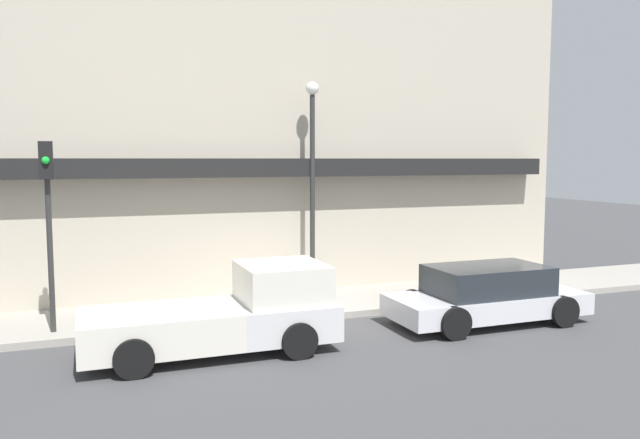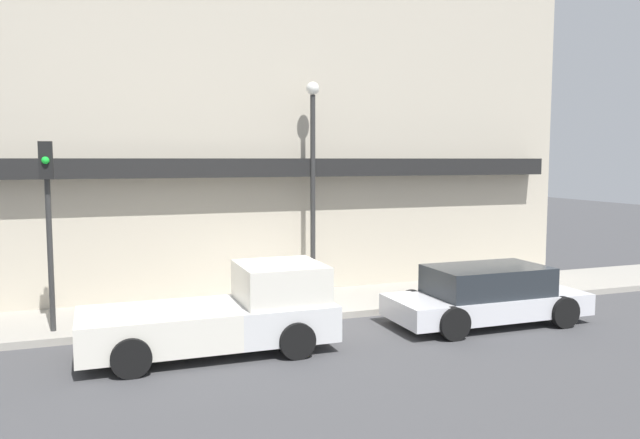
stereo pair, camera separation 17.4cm
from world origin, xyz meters
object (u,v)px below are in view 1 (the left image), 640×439
pickup_truck (228,314)px  street_lamp (312,164)px  parked_car (487,295)px  traffic_light (48,203)px  fire_hydrant (297,296)px

pickup_truck → street_lamp: (3.22, 3.82, 3.02)m
parked_car → traffic_light: size_ratio=1.16×
pickup_truck → fire_hydrant: (2.31, 2.45, -0.30)m
fire_hydrant → pickup_truck: bearing=-133.2°
pickup_truck → fire_hydrant: bearing=48.4°
pickup_truck → street_lamp: size_ratio=0.86×
fire_hydrant → traffic_light: bearing=-176.9°
pickup_truck → traffic_light: size_ratio=1.22×
pickup_truck → street_lamp: street_lamp is taller
fire_hydrant → street_lamp: 3.71m
parked_car → fire_hydrant: bearing=147.8°
parked_car → fire_hydrant: (-3.97, 2.45, -0.22)m
fire_hydrant → street_lamp: bearing=56.4°
parked_car → street_lamp: (-3.06, 3.82, 3.11)m
pickup_truck → traffic_light: traffic_light is taller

